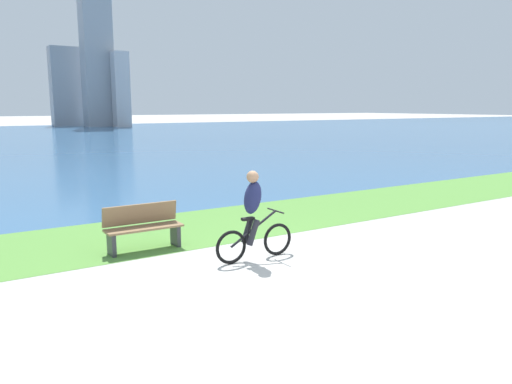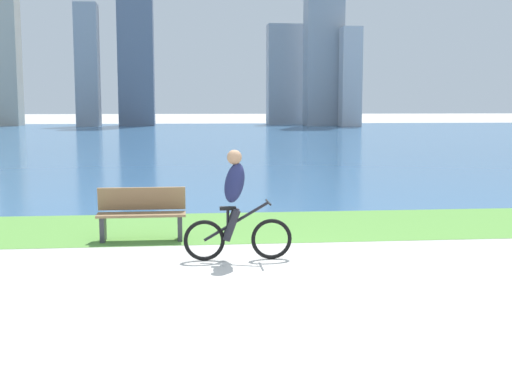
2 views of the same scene
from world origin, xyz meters
The scene contains 6 objects.
ground_plane centered at (0.00, 0.00, 0.00)m, with size 300.00×300.00×0.00m, color #B2AFA8.
grass_strip_bayside centered at (0.00, 3.87, 0.00)m, with size 120.00×3.35×0.01m, color #59933D.
bay_water_surface centered at (0.00, 39.23, 0.00)m, with size 300.00×67.37×0.00m, color #386693.
cyclist_lead centered at (-0.37, 1.04, 0.83)m, with size 1.62×0.52×1.66m.
bench_near_path centered at (-1.85, 2.76, 0.45)m, with size 1.50×0.47×0.90m.
city_skyline_far_shore centered at (1.00, 65.59, 10.04)m, with size 37.27×9.79×24.17m.
Camera 2 is at (-1.15, -9.14, 2.33)m, focal length 48.79 mm.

